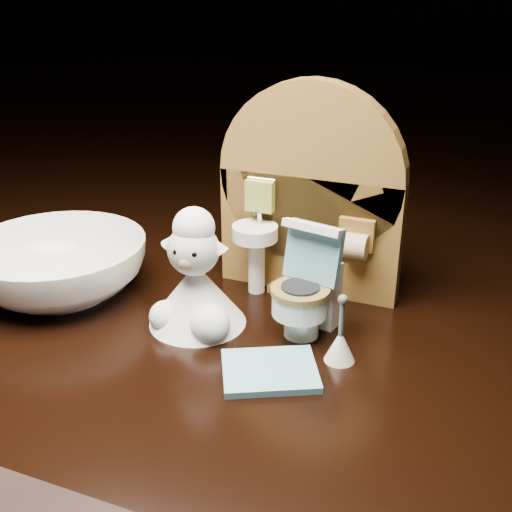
# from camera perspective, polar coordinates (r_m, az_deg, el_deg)

# --- Properties ---
(backdrop_panel) EXTENTS (0.13, 0.05, 0.15)m
(backdrop_panel) POSITION_cam_1_polar(r_m,az_deg,el_deg) (0.45, 4.72, 4.68)
(backdrop_panel) COLOR brown
(backdrop_panel) RESTS_ON ground
(toy_toilet) EXTENTS (0.04, 0.05, 0.07)m
(toy_toilet) POSITION_cam_1_polar(r_m,az_deg,el_deg) (0.41, 4.63, -3.30)
(toy_toilet) COLOR white
(toy_toilet) RESTS_ON ground
(bath_mat) EXTENTS (0.07, 0.06, 0.00)m
(bath_mat) POSITION_cam_1_polar(r_m,az_deg,el_deg) (0.38, 1.23, -10.16)
(bath_mat) COLOR #64A6BC
(bath_mat) RESTS_ON ground
(toilet_brush) EXTENTS (0.02, 0.02, 0.04)m
(toilet_brush) POSITION_cam_1_polar(r_m,az_deg,el_deg) (0.39, 7.49, -7.72)
(toilet_brush) COLOR white
(toilet_brush) RESTS_ON ground
(plush_lamb) EXTENTS (0.06, 0.06, 0.08)m
(plush_lamb) POSITION_cam_1_polar(r_m,az_deg,el_deg) (0.41, -5.40, -2.59)
(plush_lamb) COLOR white
(plush_lamb) RESTS_ON ground
(ceramic_bowl) EXTENTS (0.16, 0.16, 0.04)m
(ceramic_bowl) POSITION_cam_1_polar(r_m,az_deg,el_deg) (0.48, -17.16, -0.94)
(ceramic_bowl) COLOR white
(ceramic_bowl) RESTS_ON ground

